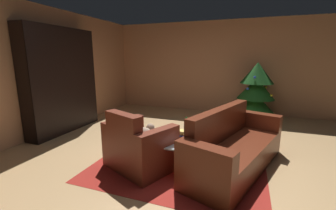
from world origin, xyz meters
The scene contains 11 objects.
ground_plane centered at (0.00, 0.00, 0.00)m, with size 8.13×8.13×0.00m, color tan.
wall_back centered at (0.00, 3.42, 1.31)m, with size 6.28×0.06×2.63m, color tan.
wall_left centered at (-3.11, 0.00, 1.31)m, with size 0.06×6.90×2.63m, color tan.
area_rug centered at (-0.03, -0.22, 0.00)m, with size 2.48×2.06×0.01m, color maroon.
bookshelf_unit centered at (-2.86, 0.56, 1.06)m, with size 0.35×1.75×2.21m.
armchair_red centered at (-0.56, -0.55, 0.32)m, with size 1.13×1.01×0.87m.
couch_red centered at (0.75, -0.07, 0.30)m, with size 1.35×2.18×0.87m.
coffee_table centered at (-0.04, -0.30, 0.39)m, with size 0.79×0.79×0.42m.
book_stack_on_table centered at (0.00, -0.32, 0.50)m, with size 0.23×0.17×0.15m.
bottle_on_table centered at (0.03, -0.09, 0.54)m, with size 0.07×0.07×0.29m.
decorated_tree centered at (1.08, 2.75, 0.77)m, with size 1.02×1.02×1.48m.
Camera 1 is at (0.87, -3.24, 1.60)m, focal length 23.68 mm.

